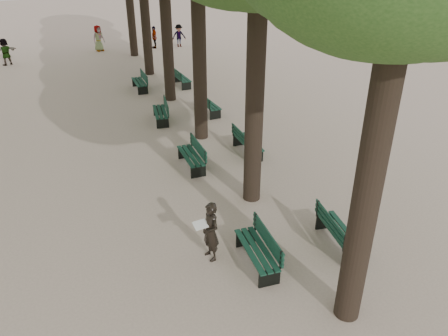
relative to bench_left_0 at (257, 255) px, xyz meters
name	(u,v)px	position (x,y,z in m)	size (l,w,h in m)	color
ground	(244,270)	(-0.37, -0.11, -0.27)	(120.00, 120.00, 0.00)	#C3AA93
bench_left_0	(257,255)	(0.00, 0.00, 0.00)	(0.66, 1.83, 0.92)	black
bench_left_1	(191,160)	(0.00, 5.50, 0.00)	(0.58, 1.80, 0.92)	black
bench_left_2	(161,116)	(0.00, 10.14, 0.00)	(0.80, 1.86, 0.92)	black
bench_left_3	(140,85)	(0.00, 14.94, 0.00)	(0.58, 1.80, 0.92)	black
bench_right_0	(338,237)	(2.27, -0.05, 0.00)	(0.81, 1.86, 0.92)	black
bench_right_1	(248,147)	(2.27, 5.83, 0.00)	(0.57, 1.80, 0.92)	black
bench_right_2	(208,108)	(2.27, 10.35, 0.00)	(0.70, 1.84, 0.92)	black
bench_right_3	(182,81)	(2.27, 14.89, 0.00)	(0.67, 1.83, 0.92)	black
man_with_map	(211,232)	(-0.96, 0.63, 0.51)	(0.65, 0.68, 1.57)	black
pedestrian_c	(154,37)	(2.96, 24.70, 0.50)	(0.91, 0.31, 1.55)	#262628
pedestrian_d	(98,38)	(-0.94, 25.16, 0.61)	(0.86, 0.35, 1.77)	#262628
pedestrian_e	(5,52)	(-6.87, 23.15, 0.55)	(1.53, 0.33, 1.65)	#262628
pedestrian_b	(179,36)	(4.78, 24.54, 0.53)	(1.03, 0.32, 1.60)	#262628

